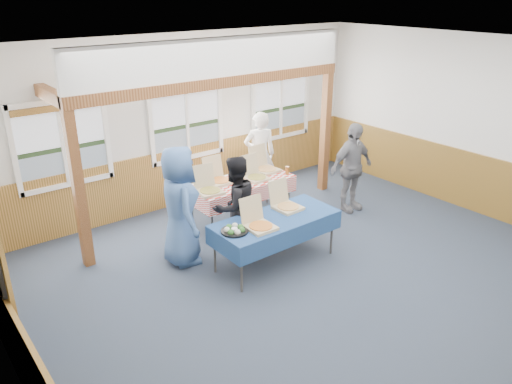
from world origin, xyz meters
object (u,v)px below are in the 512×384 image
Objects in this scene: table_left at (276,221)px; woman_white at (260,155)px; table_right at (242,184)px; man_blue at (180,206)px; woman_black at (235,207)px; person_grey at (352,168)px.

woman_white reaches higher than table_left.
table_right is 1.05× the size of man_blue.
table_right is at bearing -54.97° from man_blue.
woman_white reaches higher than woman_black.
woman_white reaches higher than person_grey.
table_right is 1.20m from woman_white.
table_left is 1.18× the size of woman_white.
man_blue is 3.48m from person_grey.
woman_black is at bearing -135.55° from table_right.
table_left is at bearing 113.71° from woman_black.
woman_white is at bearing 31.51° from table_right.
table_right is at bearing 80.34° from table_left.
person_grey reaches higher than table_left.
table_right is at bearing 60.12° from woman_white.
table_right is 2.08m from person_grey.
woman_black is at bearing 66.71° from woman_white.
table_left is 2.47m from person_grey.
woman_black is at bearing -97.83° from man_blue.
woman_white is at bearing -48.94° from man_blue.
table_left is 1.06× the size of table_right.
table_left is 2.68m from woman_white.
woman_black is (-1.77, -1.63, -0.06)m from woman_white.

